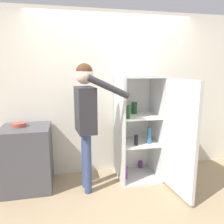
{
  "coord_description": "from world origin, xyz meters",
  "views": [
    {
      "loc": [
        -0.72,
        -2.43,
        1.68
      ],
      "look_at": [
        -0.08,
        0.62,
        1.06
      ],
      "focal_mm": 35.0,
      "sensor_mm": 36.0,
      "label": 1
    }
  ],
  "objects": [
    {
      "name": "person",
      "position": [
        -0.47,
        0.41,
        1.13
      ],
      "size": [
        0.69,
        0.54,
        1.75
      ],
      "color": "#384770",
      "rests_on": "ground_plane"
    },
    {
      "name": "ground_plane",
      "position": [
        0.0,
        0.0,
        0.0
      ],
      "size": [
        12.0,
        12.0,
        0.0
      ],
      "primitive_type": "plane",
      "color": "tan"
    },
    {
      "name": "counter",
      "position": [
        -1.29,
        0.63,
        0.45
      ],
      "size": [
        0.66,
        0.6,
        0.9
      ],
      "color": "#4C4C51",
      "rests_on": "ground_plane"
    },
    {
      "name": "wall_back",
      "position": [
        0.0,
        0.98,
        1.27
      ],
      "size": [
        7.0,
        0.06,
        2.55
      ],
      "color": "silver",
      "rests_on": "ground_plane"
    },
    {
      "name": "bowl",
      "position": [
        -1.37,
        0.68,
        0.92
      ],
      "size": [
        0.19,
        0.19,
        0.05
      ],
      "color": "#B24738",
      "rests_on": "counter"
    },
    {
      "name": "refrigerator",
      "position": [
        0.41,
        0.53,
        0.79
      ],
      "size": [
        0.74,
        1.23,
        1.59
      ],
      "color": "silver",
      "rests_on": "ground_plane"
    }
  ]
}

